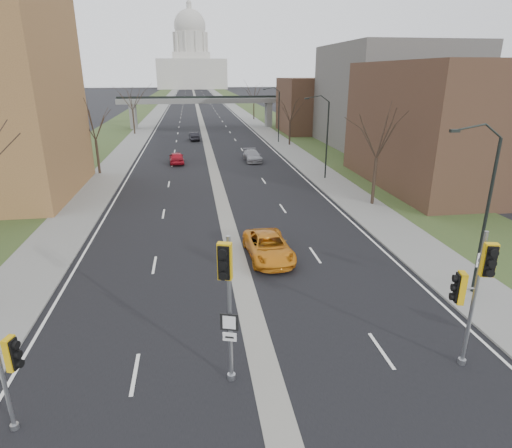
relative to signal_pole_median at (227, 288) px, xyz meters
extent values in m
plane|color=black|center=(1.44, -0.89, -4.05)|extent=(700.00, 700.00, 0.00)
cube|color=black|center=(1.44, 149.11, -4.05)|extent=(20.00, 600.00, 0.01)
cube|color=gray|center=(1.44, 149.11, -4.05)|extent=(1.20, 600.00, 0.02)
cube|color=gray|center=(13.44, 149.11, -3.99)|extent=(4.00, 600.00, 0.12)
cube|color=gray|center=(-10.56, 149.11, -3.99)|extent=(4.00, 600.00, 0.12)
cube|color=#2E4620|center=(19.44, 149.11, -4.00)|extent=(8.00, 600.00, 0.10)
cube|color=#2E4620|center=(-16.56, 149.11, -4.00)|extent=(8.00, 600.00, 0.10)
cube|color=#4E3124|center=(25.44, 27.11, 1.95)|extent=(16.00, 20.00, 12.00)
cube|color=#625E59|center=(29.44, 51.11, 3.45)|extent=(18.00, 22.00, 15.00)
cube|color=#4E3124|center=(23.44, 69.11, 0.95)|extent=(14.00, 14.00, 10.00)
cube|color=slate|center=(-12.56, 79.11, -1.55)|extent=(1.20, 2.50, 5.00)
cube|color=slate|center=(15.44, 79.11, -1.55)|extent=(1.20, 2.50, 5.00)
cube|color=slate|center=(1.44, 79.11, 1.45)|extent=(34.00, 3.00, 1.00)
cube|color=black|center=(1.44, 79.11, 2.15)|extent=(34.00, 0.15, 0.50)
cube|color=#BCB8AC|center=(1.44, 319.11, 5.95)|extent=(48.00, 42.00, 20.00)
cube|color=#BCB8AC|center=(1.44, 319.11, 17.95)|extent=(26.00, 26.00, 5.00)
cylinder|color=#BCB8AC|center=(1.44, 319.11, 26.95)|extent=(22.00, 22.00, 14.00)
sphere|color=#BCB8AC|center=(1.44, 319.11, 37.95)|extent=(22.00, 22.00, 22.00)
cylinder|color=#BCB8AC|center=(1.44, 319.11, 49.45)|extent=(3.60, 3.60, 4.50)
cylinder|color=black|center=(13.24, 5.11, 0.07)|extent=(0.16, 0.16, 8.00)
cube|color=black|center=(10.94, 5.11, 4.42)|extent=(0.45, 0.18, 0.14)
cylinder|color=black|center=(13.24, 31.11, 0.07)|extent=(0.16, 0.16, 8.00)
cube|color=black|center=(10.94, 31.11, 4.42)|extent=(0.45, 0.18, 0.14)
cylinder|color=black|center=(13.24, 57.11, 0.07)|extent=(0.16, 0.16, 8.00)
cube|color=black|center=(10.94, 57.11, 4.42)|extent=(0.45, 0.18, 0.14)
cylinder|color=#382B21|center=(-11.56, 37.11, -2.06)|extent=(0.28, 0.28, 3.75)
cylinder|color=#382B21|center=(-11.56, 71.11, -1.81)|extent=(0.28, 0.28, 4.25)
cylinder|color=#382B21|center=(14.44, 21.11, -1.93)|extent=(0.28, 0.28, 4.00)
cylinder|color=#382B21|center=(14.44, 54.11, -2.18)|extent=(0.28, 0.28, 3.50)
cylinder|color=#382B21|center=(14.44, 94.11, -1.81)|extent=(0.28, 0.28, 4.25)
cylinder|color=gray|center=(-7.11, -1.05, -1.56)|extent=(0.13, 0.13, 4.99)
cylinder|color=gray|center=(-7.11, -1.05, -3.96)|extent=(0.27, 0.27, 0.19)
cube|color=gold|center=(-6.65, -1.19, -1.08)|extent=(0.49, 0.50, 1.10)
cylinder|color=gray|center=(0.10, 0.31, -1.15)|extent=(0.16, 0.16, 5.82)
cylinder|color=gray|center=(0.10, 0.31, -3.94)|extent=(0.31, 0.31, 0.22)
cube|color=gold|center=(-0.07, -0.22, 1.09)|extent=(0.58, 0.57, 1.29)
cube|color=black|center=(0.10, 0.31, -1.48)|extent=(0.65, 0.24, 0.67)
cube|color=silver|center=(0.10, 0.31, -2.10)|extent=(0.49, 0.19, 0.34)
cylinder|color=gray|center=(9.27, -0.14, -1.23)|extent=(0.15, 0.15, 5.64)
cylinder|color=gray|center=(9.27, -0.14, -3.95)|extent=(0.30, 0.30, 0.22)
cube|color=gold|center=(9.15, -0.66, 0.72)|extent=(0.54, 0.53, 1.25)
cube|color=gold|center=(8.75, -0.01, -0.69)|extent=(0.53, 0.54, 1.25)
cylinder|color=black|center=(12.67, 4.20, -2.79)|extent=(0.06, 0.06, 2.29)
cube|color=silver|center=(12.67, 4.20, -1.64)|extent=(0.55, 0.21, 0.73)
imported|color=#AA1321|center=(-2.99, 41.99, -3.30)|extent=(2.04, 4.51, 1.50)
imported|color=black|center=(-0.56, 61.71, -3.36)|extent=(1.91, 4.37, 1.40)
imported|color=orange|center=(3.44, 11.19, -3.29)|extent=(2.76, 5.58, 1.52)
imported|color=gray|center=(6.76, 42.05, -3.34)|extent=(2.18, 5.00, 1.43)
camera|label=1|loc=(-0.94, -12.99, 6.91)|focal=30.00mm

